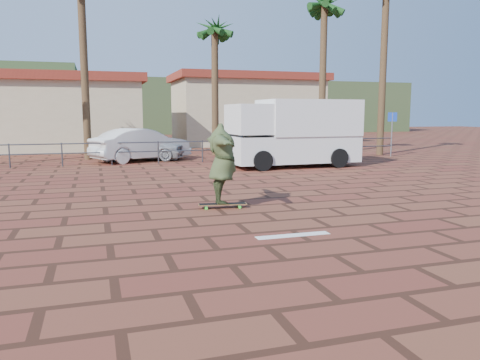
% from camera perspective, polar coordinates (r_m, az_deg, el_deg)
% --- Properties ---
extents(ground, '(120.00, 120.00, 0.00)m').
position_cam_1_polar(ground, '(9.45, -0.38, -5.32)').
color(ground, brown).
rests_on(ground, ground).
extents(paint_stripe, '(1.40, 0.22, 0.01)m').
position_cam_1_polar(paint_stripe, '(8.60, 6.47, -6.72)').
color(paint_stripe, white).
rests_on(paint_stripe, ground).
extents(guardrail, '(24.06, 0.06, 1.00)m').
position_cam_1_polar(guardrail, '(21.02, -9.94, 3.83)').
color(guardrail, '#47494F').
rests_on(guardrail, ground).
extents(palm_center, '(2.40, 2.40, 7.75)m').
position_cam_1_polar(palm_center, '(25.42, -3.11, 17.50)').
color(palm_center, brown).
rests_on(palm_center, ground).
extents(palm_right, '(2.40, 2.40, 9.05)m').
position_cam_1_polar(palm_right, '(26.17, 10.25, 19.83)').
color(palm_right, brown).
rests_on(palm_right, ground).
extents(building_west, '(12.60, 7.60, 4.50)m').
position_cam_1_polar(building_west, '(30.98, -23.65, 7.56)').
color(building_west, beige).
rests_on(building_west, ground).
extents(building_east, '(10.60, 6.60, 5.00)m').
position_cam_1_polar(building_east, '(34.49, 0.77, 8.64)').
color(building_east, beige).
rests_on(building_east, ground).
extents(hill_front, '(70.00, 18.00, 6.00)m').
position_cam_1_polar(hill_front, '(58.87, -14.82, 8.59)').
color(hill_front, '#384C28').
rests_on(hill_front, ground).
extents(longboard, '(1.15, 0.41, 0.11)m').
position_cam_1_polar(longboard, '(10.94, -2.14, -2.99)').
color(longboard, olive).
rests_on(longboard, ground).
extents(skateboarder, '(0.75, 2.33, 1.87)m').
position_cam_1_polar(skateboarder, '(10.80, -2.17, 1.98)').
color(skateboarder, '#3D4B28').
rests_on(skateboarder, longboard).
extents(campervan, '(5.41, 2.48, 2.77)m').
position_cam_1_polar(campervan, '(19.72, 6.59, 5.88)').
color(campervan, white).
rests_on(campervan, ground).
extents(car_silver, '(4.40, 2.91, 1.39)m').
position_cam_1_polar(car_silver, '(22.87, -11.95, 4.15)').
color(car_silver, '#A5A8AC').
rests_on(car_silver, ground).
extents(car_white, '(4.86, 3.46, 1.52)m').
position_cam_1_polar(car_white, '(22.35, -11.93, 4.23)').
color(car_white, silver).
rests_on(car_white, ground).
extents(street_sign, '(0.45, 0.17, 2.26)m').
position_cam_1_polar(street_sign, '(25.46, 18.05, 6.30)').
color(street_sign, gray).
rests_on(street_sign, ground).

